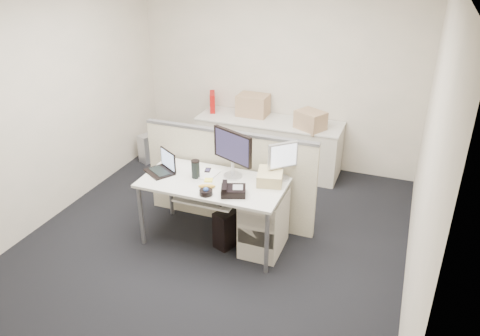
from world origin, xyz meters
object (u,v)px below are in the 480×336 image
at_px(desk_phone, 233,191).
at_px(laptop, 159,163).
at_px(desk, 213,187).
at_px(monitor_main, 233,154).

bearing_deg(desk_phone, laptop, 150.35).
height_order(desk, monitor_main, monitor_main).
bearing_deg(desk, laptop, -178.15).
xyz_separation_m(monitor_main, desk_phone, (0.15, -0.36, -0.22)).
distance_m(desk, desk_phone, 0.36).
bearing_deg(monitor_main, desk_phone, -43.32).
relative_size(desk, monitor_main, 2.90).
height_order(laptop, desk_phone, laptop).
bearing_deg(laptop, desk_phone, 22.90).
xyz_separation_m(monitor_main, laptop, (-0.77, -0.20, -0.14)).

